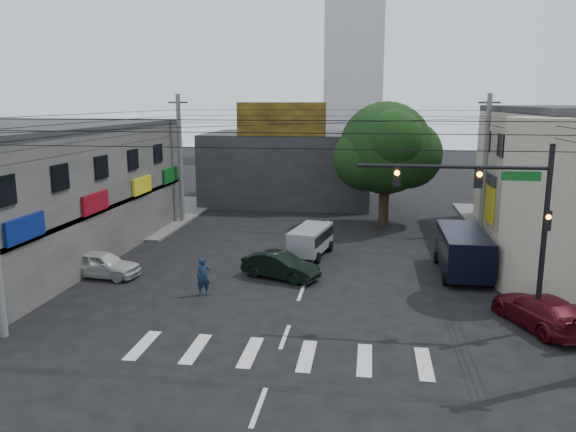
% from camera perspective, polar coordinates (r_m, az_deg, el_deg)
% --- Properties ---
extents(ground, '(160.00, 160.00, 0.00)m').
position_cam_1_polar(ground, '(24.34, 0.77, -9.35)').
color(ground, black).
rests_on(ground, ground).
extents(sidewalk_far_left, '(16.00, 16.00, 0.15)m').
position_cam_1_polar(sidewalk_far_left, '(46.46, -18.64, 0.30)').
color(sidewalk_far_left, '#514F4C').
rests_on(sidewalk_far_left, ground).
extents(corner_column, '(4.00, 4.00, 8.00)m').
position_cam_1_polar(corner_column, '(28.10, 24.81, 0.89)').
color(corner_column, gray).
rests_on(corner_column, ground).
extents(building_far, '(14.00, 10.00, 6.00)m').
position_cam_1_polar(building_far, '(49.36, 0.20, 4.99)').
color(building_far, '#232326').
rests_on(building_far, ground).
extents(billboard, '(7.00, 0.30, 2.60)m').
position_cam_1_polar(billboard, '(44.21, -0.72, 9.80)').
color(billboard, olive).
rests_on(billboard, building_far).
extents(tower_distant, '(9.00, 9.00, 44.00)m').
position_cam_1_polar(tower_distant, '(93.52, 6.90, 19.72)').
color(tower_distant, silver).
rests_on(tower_distant, ground).
extents(street_tree, '(6.40, 6.40, 8.70)m').
position_cam_1_polar(street_tree, '(39.67, 9.89, 6.77)').
color(street_tree, black).
rests_on(street_tree, ground).
extents(traffic_gantry, '(7.10, 0.35, 7.20)m').
position_cam_1_polar(traffic_gantry, '(22.39, 20.70, 0.88)').
color(traffic_gantry, black).
rests_on(traffic_gantry, ground).
extents(utility_pole_far_left, '(0.32, 0.32, 9.20)m').
position_cam_1_polar(utility_pole_far_left, '(41.03, -10.90, 5.67)').
color(utility_pole_far_left, '#59595B').
rests_on(utility_pole_far_left, ground).
extents(utility_pole_far_right, '(0.32, 0.32, 9.20)m').
position_cam_1_polar(utility_pole_far_right, '(39.46, 19.39, 4.99)').
color(utility_pole_far_right, '#59595B').
rests_on(utility_pole_far_right, ground).
extents(dark_sedan, '(4.11, 4.90, 1.30)m').
position_cam_1_polar(dark_sedan, '(28.05, -0.76, -5.08)').
color(dark_sedan, black).
rests_on(dark_sedan, ground).
extents(white_compact, '(2.42, 4.21, 1.32)m').
position_cam_1_polar(white_compact, '(29.79, -18.36, -4.67)').
color(white_compact, beige).
rests_on(white_compact, ground).
extents(maroon_sedan, '(5.03, 5.89, 1.34)m').
position_cam_1_polar(maroon_sedan, '(24.29, 24.25, -8.79)').
color(maroon_sedan, '#430912').
rests_on(maroon_sedan, ground).
extents(silver_minivan, '(4.47, 3.04, 1.67)m').
position_cam_1_polar(silver_minivan, '(31.96, 2.29, -2.65)').
color(silver_minivan, '#ACAEB4').
rests_on(silver_minivan, ground).
extents(navy_van, '(5.65, 2.18, 2.25)m').
position_cam_1_polar(navy_van, '(29.92, 17.32, -3.60)').
color(navy_van, black).
rests_on(navy_van, ground).
extents(traffic_officer, '(1.00, 0.98, 1.74)m').
position_cam_1_polar(traffic_officer, '(25.91, -8.59, -6.14)').
color(traffic_officer, '#11223D').
rests_on(traffic_officer, ground).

